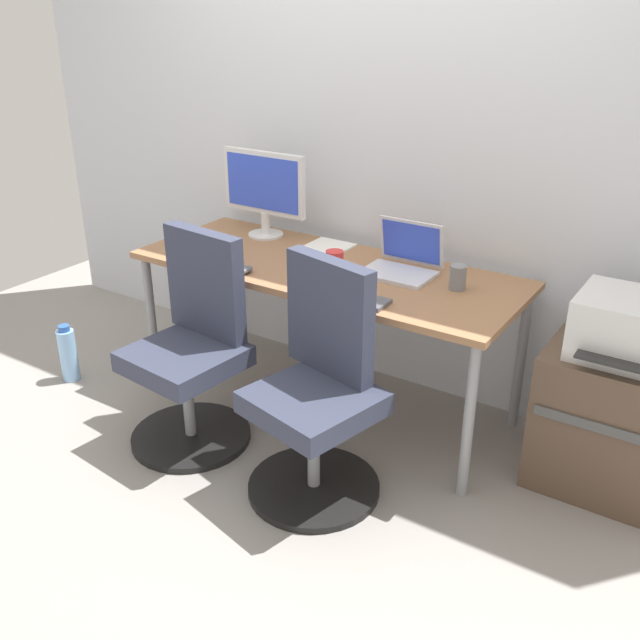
{
  "coord_description": "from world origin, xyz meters",
  "views": [
    {
      "loc": [
        1.65,
        -2.57,
        1.85
      ],
      "look_at": [
        0.0,
        -0.05,
        0.47
      ],
      "focal_mm": 39.9,
      "sensor_mm": 36.0,
      "label": 1
    }
  ],
  "objects_px": {
    "office_chair_right": "(319,393)",
    "water_bottle_on_floor": "(68,354)",
    "open_laptop": "(403,261)",
    "office_chair_left": "(193,351)",
    "side_cabinet": "(610,421)",
    "printer": "(628,328)",
    "desktop_monitor": "(264,188)",
    "coffee_mug": "(335,261)"
  },
  "relations": [
    {
      "from": "office_chair_left",
      "to": "printer",
      "type": "relative_size",
      "value": 2.35
    },
    {
      "from": "water_bottle_on_floor",
      "to": "open_laptop",
      "type": "distance_m",
      "value": 1.82
    },
    {
      "from": "printer",
      "to": "coffee_mug",
      "type": "height_order",
      "value": "printer"
    },
    {
      "from": "water_bottle_on_floor",
      "to": "open_laptop",
      "type": "bearing_deg",
      "value": 22.72
    },
    {
      "from": "coffee_mug",
      "to": "office_chair_right",
      "type": "bearing_deg",
      "value": -63.6
    },
    {
      "from": "office_chair_left",
      "to": "side_cabinet",
      "type": "distance_m",
      "value": 1.76
    },
    {
      "from": "water_bottle_on_floor",
      "to": "office_chair_right",
      "type": "bearing_deg",
      "value": -0.36
    },
    {
      "from": "desktop_monitor",
      "to": "coffee_mug",
      "type": "height_order",
      "value": "desktop_monitor"
    },
    {
      "from": "open_laptop",
      "to": "office_chair_right",
      "type": "bearing_deg",
      "value": -90.6
    },
    {
      "from": "desktop_monitor",
      "to": "printer",
      "type": "bearing_deg",
      "value": -4.06
    },
    {
      "from": "water_bottle_on_floor",
      "to": "side_cabinet",
      "type": "bearing_deg",
      "value": 13.75
    },
    {
      "from": "office_chair_right",
      "to": "side_cabinet",
      "type": "height_order",
      "value": "office_chair_right"
    },
    {
      "from": "coffee_mug",
      "to": "side_cabinet",
      "type": "bearing_deg",
      "value": 5.0
    },
    {
      "from": "office_chair_left",
      "to": "printer",
      "type": "distance_m",
      "value": 1.78
    },
    {
      "from": "water_bottle_on_floor",
      "to": "desktop_monitor",
      "type": "relative_size",
      "value": 0.65
    },
    {
      "from": "printer",
      "to": "office_chair_right",
      "type": "bearing_deg",
      "value": -147.1
    },
    {
      "from": "side_cabinet",
      "to": "open_laptop",
      "type": "bearing_deg",
      "value": 177.82
    },
    {
      "from": "office_chair_left",
      "to": "coffee_mug",
      "type": "relative_size",
      "value": 10.22
    },
    {
      "from": "office_chair_left",
      "to": "open_laptop",
      "type": "xyz_separation_m",
      "value": [
        0.67,
        0.67,
        0.35
      ]
    },
    {
      "from": "office_chair_left",
      "to": "side_cabinet",
      "type": "xyz_separation_m",
      "value": [
        1.64,
        0.63,
        -0.13
      ]
    },
    {
      "from": "office_chair_left",
      "to": "coffee_mug",
      "type": "bearing_deg",
      "value": 52.37
    },
    {
      "from": "open_laptop",
      "to": "office_chair_left",
      "type": "bearing_deg",
      "value": -135.1
    },
    {
      "from": "office_chair_right",
      "to": "water_bottle_on_floor",
      "type": "relative_size",
      "value": 3.03
    },
    {
      "from": "office_chair_right",
      "to": "printer",
      "type": "relative_size",
      "value": 2.35
    },
    {
      "from": "water_bottle_on_floor",
      "to": "coffee_mug",
      "type": "xyz_separation_m",
      "value": [
        1.31,
        0.51,
        0.62
      ]
    },
    {
      "from": "office_chair_left",
      "to": "printer",
      "type": "bearing_deg",
      "value": 21.02
    },
    {
      "from": "water_bottle_on_floor",
      "to": "open_laptop",
      "type": "xyz_separation_m",
      "value": [
        1.58,
        0.66,
        0.63
      ]
    },
    {
      "from": "office_chair_left",
      "to": "water_bottle_on_floor",
      "type": "distance_m",
      "value": 0.95
    },
    {
      "from": "office_chair_right",
      "to": "coffee_mug",
      "type": "relative_size",
      "value": 10.22
    },
    {
      "from": "office_chair_right",
      "to": "coffee_mug",
      "type": "height_order",
      "value": "office_chair_right"
    },
    {
      "from": "printer",
      "to": "open_laptop",
      "type": "height_order",
      "value": "open_laptop"
    },
    {
      "from": "side_cabinet",
      "to": "office_chair_left",
      "type": "bearing_deg",
      "value": -158.95
    },
    {
      "from": "side_cabinet",
      "to": "printer",
      "type": "xyz_separation_m",
      "value": [
        0.0,
        -0.0,
        0.41
      ]
    },
    {
      "from": "side_cabinet",
      "to": "water_bottle_on_floor",
      "type": "height_order",
      "value": "side_cabinet"
    },
    {
      "from": "desktop_monitor",
      "to": "open_laptop",
      "type": "distance_m",
      "value": 0.86
    },
    {
      "from": "printer",
      "to": "water_bottle_on_floor",
      "type": "bearing_deg",
      "value": -166.27
    },
    {
      "from": "side_cabinet",
      "to": "printer",
      "type": "distance_m",
      "value": 0.41
    },
    {
      "from": "side_cabinet",
      "to": "water_bottle_on_floor",
      "type": "bearing_deg",
      "value": -166.25
    },
    {
      "from": "side_cabinet",
      "to": "coffee_mug",
      "type": "distance_m",
      "value": 1.33
    },
    {
      "from": "office_chair_left",
      "to": "desktop_monitor",
      "type": "xyz_separation_m",
      "value": [
        -0.16,
        0.76,
        0.55
      ]
    },
    {
      "from": "printer",
      "to": "desktop_monitor",
      "type": "height_order",
      "value": "desktop_monitor"
    },
    {
      "from": "water_bottle_on_floor",
      "to": "coffee_mug",
      "type": "relative_size",
      "value": 3.37
    }
  ]
}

